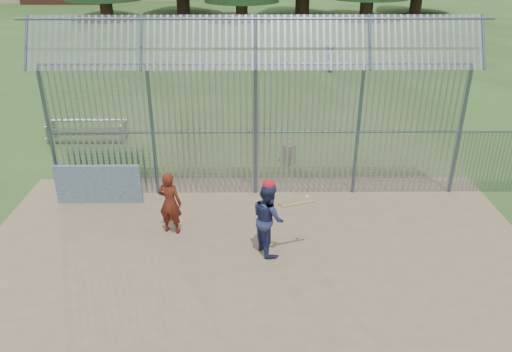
{
  "coord_description": "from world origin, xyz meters",
  "views": [
    {
      "loc": [
        -0.11,
        -10.17,
        7.15
      ],
      "look_at": [
        0.0,
        2.0,
        1.3
      ],
      "focal_mm": 35.0,
      "sensor_mm": 36.0,
      "label": 1
    }
  ],
  "objects_px": {
    "dugout_wall": "(99,184)",
    "trash_can": "(289,153)",
    "onlooker": "(170,203)",
    "batter": "(268,218)",
    "bleacher": "(87,130)"
  },
  "relations": [
    {
      "from": "trash_can",
      "to": "onlooker",
      "type": "bearing_deg",
      "value": -127.63
    },
    {
      "from": "onlooker",
      "to": "bleacher",
      "type": "height_order",
      "value": "onlooker"
    },
    {
      "from": "bleacher",
      "to": "batter",
      "type": "bearing_deg",
      "value": -48.62
    },
    {
      "from": "dugout_wall",
      "to": "bleacher",
      "type": "height_order",
      "value": "dugout_wall"
    },
    {
      "from": "dugout_wall",
      "to": "batter",
      "type": "bearing_deg",
      "value": -27.65
    },
    {
      "from": "bleacher",
      "to": "dugout_wall",
      "type": "bearing_deg",
      "value": -69.9
    },
    {
      "from": "onlooker",
      "to": "batter",
      "type": "bearing_deg",
      "value": 175.22
    },
    {
      "from": "batter",
      "to": "trash_can",
      "type": "relative_size",
      "value": 2.26
    },
    {
      "from": "trash_can",
      "to": "batter",
      "type": "bearing_deg",
      "value": -99.41
    },
    {
      "from": "dugout_wall",
      "to": "onlooker",
      "type": "height_order",
      "value": "onlooker"
    },
    {
      "from": "onlooker",
      "to": "trash_can",
      "type": "height_order",
      "value": "onlooker"
    },
    {
      "from": "onlooker",
      "to": "trash_can",
      "type": "relative_size",
      "value": 2.11
    },
    {
      "from": "dugout_wall",
      "to": "trash_can",
      "type": "relative_size",
      "value": 3.05
    },
    {
      "from": "bleacher",
      "to": "onlooker",
      "type": "bearing_deg",
      "value": -57.98
    },
    {
      "from": "onlooker",
      "to": "dugout_wall",
      "type": "bearing_deg",
      "value": -19.69
    }
  ]
}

